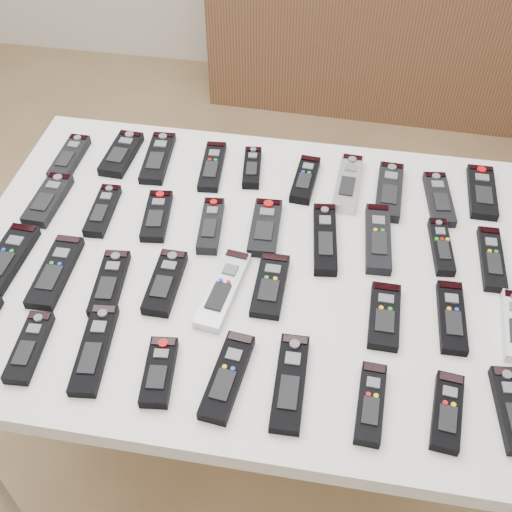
% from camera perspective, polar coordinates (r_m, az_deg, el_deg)
% --- Properties ---
extents(ground, '(4.00, 4.00, 0.00)m').
position_cam_1_polar(ground, '(2.07, -2.78, -12.74)').
color(ground, brown).
rests_on(ground, ground).
extents(table, '(1.25, 0.88, 0.78)m').
position_cam_1_polar(table, '(1.40, 0.00, -2.19)').
color(table, white).
rests_on(table, ground).
extents(sideboard, '(1.55, 0.42, 0.77)m').
position_cam_1_polar(sideboard, '(3.13, 11.09, 19.40)').
color(sideboard, '#4E2F1F').
rests_on(sideboard, ground).
extents(remote_0, '(0.05, 0.16, 0.02)m').
position_cam_1_polar(remote_0, '(1.67, -16.25, 8.39)').
color(remote_0, black).
rests_on(remote_0, table).
extents(remote_1, '(0.07, 0.17, 0.02)m').
position_cam_1_polar(remote_1, '(1.65, -11.87, 8.88)').
color(remote_1, black).
rests_on(remote_1, table).
extents(remote_2, '(0.07, 0.19, 0.02)m').
position_cam_1_polar(remote_2, '(1.62, -8.72, 8.62)').
color(remote_2, black).
rests_on(remote_2, table).
extents(remote_3, '(0.06, 0.18, 0.02)m').
position_cam_1_polar(remote_3, '(1.58, -3.90, 7.96)').
color(remote_3, black).
rests_on(remote_3, table).
extents(remote_4, '(0.06, 0.14, 0.02)m').
position_cam_1_polar(remote_4, '(1.57, -0.36, 7.87)').
color(remote_4, black).
rests_on(remote_4, table).
extents(remote_5, '(0.06, 0.16, 0.02)m').
position_cam_1_polar(remote_5, '(1.54, 4.40, 6.79)').
color(remote_5, black).
rests_on(remote_5, table).
extents(remote_6, '(0.06, 0.20, 0.02)m').
position_cam_1_polar(remote_6, '(1.54, 8.18, 6.43)').
color(remote_6, '#B7B7BC').
rests_on(remote_6, table).
extents(remote_7, '(0.06, 0.19, 0.02)m').
position_cam_1_polar(remote_7, '(1.54, 11.76, 5.65)').
color(remote_7, black).
rests_on(remote_7, table).
extents(remote_8, '(0.07, 0.18, 0.02)m').
position_cam_1_polar(remote_8, '(1.55, 15.96, 4.90)').
color(remote_8, black).
rests_on(remote_8, table).
extents(remote_9, '(0.06, 0.18, 0.02)m').
position_cam_1_polar(remote_9, '(1.60, 19.45, 5.39)').
color(remote_9, black).
rests_on(remote_9, table).
extents(remote_10, '(0.06, 0.17, 0.02)m').
position_cam_1_polar(remote_10, '(1.56, -17.99, 4.79)').
color(remote_10, black).
rests_on(remote_10, table).
extents(remote_11, '(0.05, 0.16, 0.02)m').
position_cam_1_polar(remote_11, '(1.50, -13.47, 3.97)').
color(remote_11, black).
rests_on(remote_11, table).
extents(remote_12, '(0.07, 0.16, 0.02)m').
position_cam_1_polar(remote_12, '(1.46, -8.81, 3.55)').
color(remote_12, black).
rests_on(remote_12, table).
extents(remote_13, '(0.06, 0.16, 0.02)m').
position_cam_1_polar(remote_13, '(1.42, -4.05, 2.72)').
color(remote_13, black).
rests_on(remote_13, table).
extents(remote_14, '(0.07, 0.17, 0.02)m').
position_cam_1_polar(remote_14, '(1.42, 0.82, 2.55)').
color(remote_14, black).
rests_on(remote_14, table).
extents(remote_15, '(0.07, 0.21, 0.02)m').
position_cam_1_polar(remote_15, '(1.40, 6.14, 1.54)').
color(remote_15, black).
rests_on(remote_15, table).
extents(remote_16, '(0.06, 0.20, 0.02)m').
position_cam_1_polar(remote_16, '(1.42, 10.80, 1.55)').
color(remote_16, black).
rests_on(remote_16, table).
extents(remote_17, '(0.05, 0.16, 0.02)m').
position_cam_1_polar(remote_17, '(1.43, 16.14, 0.81)').
color(remote_17, black).
rests_on(remote_17, table).
extents(remote_18, '(0.05, 0.18, 0.02)m').
position_cam_1_polar(remote_18, '(1.44, 20.21, -0.22)').
color(remote_18, black).
rests_on(remote_18, table).
extents(remote_19, '(0.07, 0.19, 0.02)m').
position_cam_1_polar(remote_19, '(1.45, -21.21, -0.22)').
color(remote_19, black).
rests_on(remote_19, table).
extents(remote_20, '(0.06, 0.19, 0.02)m').
position_cam_1_polar(remote_20, '(1.39, -17.40, -1.33)').
color(remote_20, black).
rests_on(remote_20, table).
extents(remote_21, '(0.07, 0.17, 0.02)m').
position_cam_1_polar(remote_21, '(1.34, -12.88, -2.35)').
color(remote_21, black).
rests_on(remote_21, table).
extents(remote_22, '(0.06, 0.16, 0.02)m').
position_cam_1_polar(remote_22, '(1.32, -8.08, -2.34)').
color(remote_22, black).
rests_on(remote_22, table).
extents(remote_23, '(0.08, 0.21, 0.02)m').
position_cam_1_polar(remote_23, '(1.30, -2.94, -2.97)').
color(remote_23, '#B7B7BC').
rests_on(remote_23, table).
extents(remote_24, '(0.06, 0.16, 0.02)m').
position_cam_1_polar(remote_24, '(1.30, 1.27, -2.62)').
color(remote_24, black).
rests_on(remote_24, table).
extents(remote_25, '(0.06, 0.16, 0.02)m').
position_cam_1_polar(remote_25, '(1.28, 11.35, -5.24)').
color(remote_25, black).
rests_on(remote_25, table).
extents(remote_26, '(0.05, 0.17, 0.02)m').
position_cam_1_polar(remote_26, '(1.31, 16.99, -5.20)').
color(remote_26, black).
rests_on(remote_26, table).
extents(remote_29, '(0.06, 0.16, 0.02)m').
position_cam_1_polar(remote_29, '(1.28, -19.51, -7.64)').
color(remote_29, black).
rests_on(remote_29, table).
extents(remote_30, '(0.07, 0.20, 0.02)m').
position_cam_1_polar(remote_30, '(1.24, -14.17, -8.03)').
color(remote_30, black).
rests_on(remote_30, table).
extents(remote_31, '(0.07, 0.14, 0.02)m').
position_cam_1_polar(remote_31, '(1.19, -8.60, -10.14)').
color(remote_31, black).
rests_on(remote_31, table).
extents(remote_32, '(0.07, 0.19, 0.02)m').
position_cam_1_polar(remote_32, '(1.17, -2.56, -10.65)').
color(remote_32, black).
rests_on(remote_32, table).
extents(remote_33, '(0.06, 0.20, 0.02)m').
position_cam_1_polar(remote_33, '(1.17, 3.04, -11.16)').
color(remote_33, black).
rests_on(remote_33, table).
extents(remote_34, '(0.05, 0.16, 0.02)m').
position_cam_1_polar(remote_34, '(1.16, 10.16, -12.77)').
color(remote_34, black).
rests_on(remote_34, table).
extents(remote_35, '(0.06, 0.15, 0.02)m').
position_cam_1_polar(remote_35, '(1.18, 16.63, -13.11)').
color(remote_35, black).
rests_on(remote_35, table).
extents(remote_36, '(0.07, 0.17, 0.02)m').
position_cam_1_polar(remote_36, '(1.22, 21.84, -12.57)').
color(remote_36, black).
rests_on(remote_36, table).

